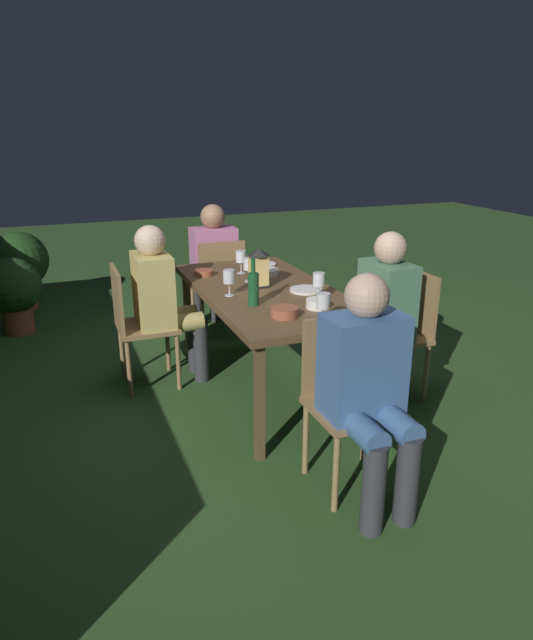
{
  "coord_description": "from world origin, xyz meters",
  "views": [
    {
      "loc": [
        -3.41,
        1.33,
        1.78
      ],
      "look_at": [
        0.0,
        0.0,
        0.52
      ],
      "focal_mm": 31.76,
      "sensor_mm": 36.0,
      "label": 1
    }
  ],
  "objects": [
    {
      "name": "bowl_dip",
      "position": [
        -0.58,
        0.11,
        0.77
      ],
      "size": [
        0.16,
        0.16,
        0.05
      ],
      "color": "#9E5138",
      "rests_on": "dining_table"
    },
    {
      "name": "chair_side_left_a",
      "position": [
        -0.4,
        -0.82,
        0.49
      ],
      "size": [
        0.42,
        0.4,
        0.87
      ],
      "color": "#937047",
      "rests_on": "ground"
    },
    {
      "name": "dining_table",
      "position": [
        0.0,
        0.0,
        0.69
      ],
      "size": [
        1.77,
        0.86,
        0.74
      ],
      "color": "brown",
      "rests_on": "ground"
    },
    {
      "name": "wine_glass_d",
      "position": [
        -0.06,
        0.28,
        0.86
      ],
      "size": [
        0.08,
        0.08,
        0.17
      ],
      "color": "silver",
      "rests_on": "dining_table"
    },
    {
      "name": "potted_plant_by_hedge",
      "position": [
        1.89,
        1.67,
        0.4
      ],
      "size": [
        0.49,
        0.49,
        0.69
      ],
      "color": "brown",
      "rests_on": "ground"
    },
    {
      "name": "bowl_salad",
      "position": [
        0.34,
        -0.14,
        0.77
      ],
      "size": [
        0.16,
        0.16,
        0.04
      ],
      "color": "silver",
      "rests_on": "dining_table"
    },
    {
      "name": "plate_a",
      "position": [
        0.64,
        -0.21,
        0.75
      ],
      "size": [
        0.22,
        0.22,
        0.01
      ],
      "primitive_type": "cylinder",
      "color": "white",
      "rests_on": "dining_table"
    },
    {
      "name": "wine_glass_b",
      "position": [
        -0.75,
        -0.04,
        0.86
      ],
      "size": [
        0.08,
        0.08,
        0.17
      ],
      "color": "silver",
      "rests_on": "dining_table"
    },
    {
      "name": "chair_head_near",
      "position": [
        -1.14,
        0.0,
        0.49
      ],
      "size": [
        0.4,
        0.42,
        0.87
      ],
      "color": "#937047",
      "rests_on": "ground"
    },
    {
      "name": "wine_glass_a",
      "position": [
        -0.33,
        -0.22,
        0.86
      ],
      "size": [
        0.08,
        0.08,
        0.17
      ],
      "color": "silver",
      "rests_on": "dining_table"
    },
    {
      "name": "chair_head_far",
      "position": [
        1.14,
        0.0,
        0.49
      ],
      "size": [
        0.4,
        0.42,
        0.87
      ],
      "color": "#937047",
      "rests_on": "ground"
    },
    {
      "name": "green_bottle_on_table",
      "position": [
        -0.31,
        0.21,
        0.85
      ],
      "size": [
        0.07,
        0.07,
        0.29
      ],
      "color": "#195128",
      "rests_on": "dining_table"
    },
    {
      "name": "bowl_olives",
      "position": [
        0.49,
        0.3,
        0.76
      ],
      "size": [
        0.14,
        0.14,
        0.04
      ],
      "color": "#9E5138",
      "rests_on": "dining_table"
    },
    {
      "name": "potted_plant_corner",
      "position": [
        2.63,
        1.62,
        0.48
      ],
      "size": [
        0.56,
        0.56,
        0.79
      ],
      "color": "#9E5133",
      "rests_on": "ground"
    },
    {
      "name": "person_in_pink",
      "position": [
        1.33,
        0.0,
        0.64
      ],
      "size": [
        0.48,
        0.38,
        1.15
      ],
      "color": "#C675A3",
      "rests_on": "ground"
    },
    {
      "name": "chair_side_right_b",
      "position": [
        0.4,
        0.82,
        0.49
      ],
      "size": [
        0.42,
        0.4,
        0.87
      ],
      "color": "#937047",
      "rests_on": "ground"
    },
    {
      "name": "wine_glass_e",
      "position": [
        0.47,
        0.02,
        0.86
      ],
      "size": [
        0.08,
        0.08,
        0.17
      ],
      "color": "silver",
      "rests_on": "dining_table"
    },
    {
      "name": "person_in_mustard",
      "position": [
        0.4,
        0.63,
        0.64
      ],
      "size": [
        0.38,
        0.47,
        1.15
      ],
      "color": "tan",
      "rests_on": "ground"
    },
    {
      "name": "lantern_centerpiece",
      "position": [
        0.07,
        0.03,
        0.89
      ],
      "size": [
        0.15,
        0.15,
        0.27
      ],
      "color": "black",
      "rests_on": "dining_table"
    },
    {
      "name": "bowl_bread",
      "position": [
        -0.51,
        -0.13,
        0.77
      ],
      "size": [
        0.14,
        0.14,
        0.06
      ],
      "color": "silver",
      "rests_on": "dining_table"
    },
    {
      "name": "plate_b",
      "position": [
        -0.14,
        -0.23,
        0.75
      ],
      "size": [
        0.22,
        0.22,
        0.01
      ],
      "primitive_type": "cylinder",
      "color": "white",
      "rests_on": "dining_table"
    },
    {
      "name": "person_in_blue",
      "position": [
        -1.33,
        0.0,
        0.64
      ],
      "size": [
        0.48,
        0.38,
        1.15
      ],
      "color": "#426699",
      "rests_on": "ground"
    },
    {
      "name": "person_in_green",
      "position": [
        -0.4,
        -0.63,
        0.64
      ],
      "size": [
        0.38,
        0.47,
        1.15
      ],
      "color": "#4C7A5B",
      "rests_on": "ground"
    },
    {
      "name": "ground_plane",
      "position": [
        0.0,
        0.0,
        0.0
      ],
      "size": [
        16.0,
        16.0,
        0.0
      ],
      "primitive_type": "plane",
      "color": "#2D5123"
    },
    {
      "name": "wine_glass_c",
      "position": [
        0.22,
        0.05,
        0.86
      ],
      "size": [
        0.08,
        0.08,
        0.17
      ],
      "color": "silver",
      "rests_on": "dining_table"
    }
  ]
}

